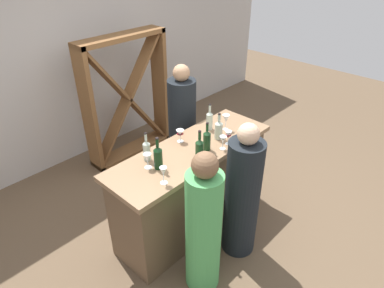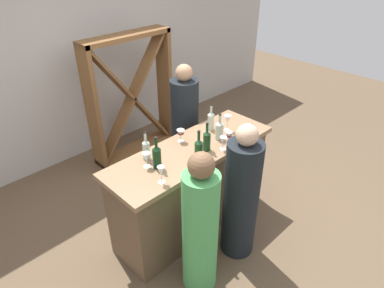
{
  "view_description": "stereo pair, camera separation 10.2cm",
  "coord_description": "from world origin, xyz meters",
  "px_view_note": "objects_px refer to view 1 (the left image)",
  "views": [
    {
      "loc": [
        -2.03,
        -1.92,
        2.75
      ],
      "look_at": [
        0.0,
        0.0,
        1.03
      ],
      "focal_mm": 31.8,
      "sensor_mm": 36.0,
      "label": 1
    },
    {
      "loc": [
        -1.96,
        -1.99,
        2.75
      ],
      "look_at": [
        0.0,
        0.0,
        1.03
      ],
      "focal_mm": 31.8,
      "sensor_mm": 36.0,
      "label": 2
    }
  ],
  "objects_px": {
    "wine_glass_far_right": "(180,134)",
    "wine_glass_near_left": "(223,140)",
    "wine_glass_far_center": "(147,158)",
    "wine_bottle_leftmost_dark_green": "(158,157)",
    "wine_bottle_rightmost_clear_pale": "(219,129)",
    "person_right_guest": "(182,131)",
    "person_center_guest": "(203,228)",
    "person_left_guest": "(242,196)",
    "wine_glass_near_right": "(163,172)",
    "wine_bottle_second_right_olive_green": "(207,140)",
    "wine_bottle_second_left_clear_pale": "(147,150)",
    "wine_glass_near_center": "(228,135)",
    "wine_bottle_far_right_clear_pale": "(209,120)",
    "wine_rack": "(127,98)",
    "wine_bottle_center_olive_green": "(199,149)",
    "wine_glass_far_left": "(226,119)"
  },
  "relations": [
    {
      "from": "wine_bottle_leftmost_dark_green",
      "to": "wine_glass_near_right",
      "type": "height_order",
      "value": "wine_bottle_leftmost_dark_green"
    },
    {
      "from": "wine_bottle_second_left_clear_pale",
      "to": "wine_glass_near_center",
      "type": "relative_size",
      "value": 1.99
    },
    {
      "from": "wine_bottle_second_left_clear_pale",
      "to": "wine_glass_near_left",
      "type": "relative_size",
      "value": 2.05
    },
    {
      "from": "wine_glass_near_left",
      "to": "wine_rack",
      "type": "bearing_deg",
      "value": 82.06
    },
    {
      "from": "wine_bottle_second_left_clear_pale",
      "to": "wine_glass_near_center",
      "type": "xyz_separation_m",
      "value": [
        0.73,
        -0.37,
        -0.01
      ]
    },
    {
      "from": "wine_bottle_second_left_clear_pale",
      "to": "wine_bottle_far_right_clear_pale",
      "type": "bearing_deg",
      "value": -2.56
    },
    {
      "from": "wine_bottle_rightmost_clear_pale",
      "to": "wine_glass_far_right",
      "type": "xyz_separation_m",
      "value": [
        -0.31,
        0.24,
        -0.02
      ]
    },
    {
      "from": "wine_glass_near_right",
      "to": "person_left_guest",
      "type": "xyz_separation_m",
      "value": [
        0.63,
        -0.38,
        -0.43
      ]
    },
    {
      "from": "wine_rack",
      "to": "wine_bottle_second_right_olive_green",
      "type": "bearing_deg",
      "value": -102.07
    },
    {
      "from": "wine_glass_far_center",
      "to": "person_right_guest",
      "type": "height_order",
      "value": "person_right_guest"
    },
    {
      "from": "wine_bottle_center_olive_green",
      "to": "wine_bottle_rightmost_clear_pale",
      "type": "height_order",
      "value": "wine_bottle_center_olive_green"
    },
    {
      "from": "wine_rack",
      "to": "wine_bottle_center_olive_green",
      "type": "relative_size",
      "value": 5.54
    },
    {
      "from": "wine_bottle_leftmost_dark_green",
      "to": "wine_glass_far_center",
      "type": "height_order",
      "value": "wine_bottle_leftmost_dark_green"
    },
    {
      "from": "wine_glass_near_left",
      "to": "wine_glass_near_right",
      "type": "distance_m",
      "value": 0.76
    },
    {
      "from": "wine_glass_near_center",
      "to": "person_right_guest",
      "type": "bearing_deg",
      "value": 76.7
    },
    {
      "from": "wine_glass_far_center",
      "to": "wine_glass_far_right",
      "type": "relative_size",
      "value": 1.1
    },
    {
      "from": "wine_bottle_leftmost_dark_green",
      "to": "wine_glass_far_center",
      "type": "distance_m",
      "value": 0.1
    },
    {
      "from": "person_left_guest",
      "to": "wine_glass_near_right",
      "type": "bearing_deg",
      "value": 40.02
    },
    {
      "from": "wine_bottle_far_right_clear_pale",
      "to": "person_right_guest",
      "type": "xyz_separation_m",
      "value": [
        0.1,
        0.51,
        -0.37
      ]
    },
    {
      "from": "wine_bottle_second_right_olive_green",
      "to": "wine_glass_far_center",
      "type": "bearing_deg",
      "value": 162.59
    },
    {
      "from": "wine_bottle_far_right_clear_pale",
      "to": "wine_bottle_center_olive_green",
      "type": "bearing_deg",
      "value": -148.03
    },
    {
      "from": "wine_bottle_far_right_clear_pale",
      "to": "person_right_guest",
      "type": "bearing_deg",
      "value": 78.97
    },
    {
      "from": "wine_bottle_rightmost_clear_pale",
      "to": "person_left_guest",
      "type": "height_order",
      "value": "person_left_guest"
    },
    {
      "from": "wine_glass_near_right",
      "to": "person_left_guest",
      "type": "distance_m",
      "value": 0.85
    },
    {
      "from": "wine_glass_near_left",
      "to": "wine_glass_far_left",
      "type": "distance_m",
      "value": 0.39
    },
    {
      "from": "wine_rack",
      "to": "wine_bottle_leftmost_dark_green",
      "type": "height_order",
      "value": "wine_rack"
    },
    {
      "from": "wine_bottle_center_olive_green",
      "to": "wine_glass_far_center",
      "type": "bearing_deg",
      "value": 148.32
    },
    {
      "from": "wine_rack",
      "to": "wine_bottle_center_olive_green",
      "type": "xyz_separation_m",
      "value": [
        -0.56,
        -1.83,
        0.24
      ]
    },
    {
      "from": "wine_rack",
      "to": "wine_glass_far_center",
      "type": "relative_size",
      "value": 11.74
    },
    {
      "from": "wine_glass_far_right",
      "to": "person_left_guest",
      "type": "bearing_deg",
      "value": -85.31
    },
    {
      "from": "wine_glass_near_center",
      "to": "wine_glass_far_right",
      "type": "distance_m",
      "value": 0.48
    },
    {
      "from": "wine_bottle_second_right_olive_green",
      "to": "wine_glass_far_right",
      "type": "distance_m",
      "value": 0.3
    },
    {
      "from": "wine_glass_far_right",
      "to": "wine_glass_near_left",
      "type": "bearing_deg",
      "value": -64.8
    },
    {
      "from": "person_right_guest",
      "to": "person_center_guest",
      "type": "bearing_deg",
      "value": -37.98
    },
    {
      "from": "wine_bottle_second_left_clear_pale",
      "to": "wine_bottle_rightmost_clear_pale",
      "type": "relative_size",
      "value": 1.01
    },
    {
      "from": "wine_bottle_leftmost_dark_green",
      "to": "wine_bottle_rightmost_clear_pale",
      "type": "relative_size",
      "value": 1.1
    },
    {
      "from": "wine_bottle_rightmost_clear_pale",
      "to": "wine_glass_near_center",
      "type": "xyz_separation_m",
      "value": [
        -0.02,
        -0.14,
        -0.01
      ]
    },
    {
      "from": "wine_bottle_far_right_clear_pale",
      "to": "wine_glass_near_left",
      "type": "distance_m",
      "value": 0.41
    },
    {
      "from": "wine_bottle_rightmost_clear_pale",
      "to": "wine_glass_far_center",
      "type": "distance_m",
      "value": 0.84
    },
    {
      "from": "wine_rack",
      "to": "wine_glass_far_right",
      "type": "bearing_deg",
      "value": -106.87
    },
    {
      "from": "person_right_guest",
      "to": "wine_bottle_second_left_clear_pale",
      "type": "bearing_deg",
      "value": -62.21
    },
    {
      "from": "person_center_guest",
      "to": "wine_bottle_second_left_clear_pale",
      "type": "bearing_deg",
      "value": -0.57
    },
    {
      "from": "person_center_guest",
      "to": "person_left_guest",
      "type": "bearing_deg",
      "value": -85.69
    },
    {
      "from": "wine_bottle_leftmost_dark_green",
      "to": "wine_bottle_rightmost_clear_pale",
      "type": "bearing_deg",
      "value": -4.27
    },
    {
      "from": "wine_bottle_second_left_clear_pale",
      "to": "wine_glass_far_center",
      "type": "xyz_separation_m",
      "value": [
        -0.08,
        -0.1,
        -0.01
      ]
    },
    {
      "from": "wine_bottle_second_right_olive_green",
      "to": "person_right_guest",
      "type": "relative_size",
      "value": 0.19
    },
    {
      "from": "wine_bottle_leftmost_dark_green",
      "to": "wine_bottle_rightmost_clear_pale",
      "type": "height_order",
      "value": "wine_bottle_leftmost_dark_green"
    },
    {
      "from": "person_left_guest",
      "to": "person_center_guest",
      "type": "bearing_deg",
      "value": 71.6
    },
    {
      "from": "wine_glass_far_right",
      "to": "person_left_guest",
      "type": "xyz_separation_m",
      "value": [
        0.06,
        -0.75,
        -0.41
      ]
    },
    {
      "from": "wine_rack",
      "to": "person_right_guest",
      "type": "bearing_deg",
      "value": -87.46
    }
  ]
}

